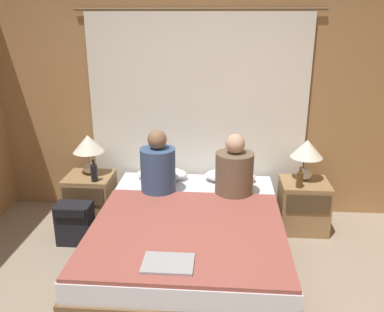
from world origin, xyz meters
name	(u,v)px	position (x,y,z in m)	size (l,w,h in m)	color
wall_back	(198,99)	(0.00, 2.09, 1.25)	(4.40, 0.06, 2.50)	#A37547
curtain_panel	(197,117)	(0.00, 2.02, 1.08)	(2.48, 0.03, 2.16)	white
bed	(189,240)	(0.00, 0.96, 0.22)	(1.62, 2.03, 0.45)	brown
nightstand_left	(91,198)	(-1.11, 1.66, 0.26)	(0.47, 0.45, 0.51)	#937047
nightstand_right	(303,205)	(1.11, 1.66, 0.26)	(0.47, 0.45, 0.51)	#937047
lamp_left	(88,146)	(-1.11, 1.73, 0.81)	(0.32, 0.32, 0.42)	silver
lamp_right	(307,152)	(1.11, 1.73, 0.81)	(0.32, 0.32, 0.42)	silver
pillow_left	(162,174)	(-0.36, 1.79, 0.51)	(0.53, 0.28, 0.12)	white
pillow_right	(230,176)	(0.36, 1.79, 0.51)	(0.53, 0.28, 0.12)	white
blanket_on_bed	(187,230)	(0.00, 0.69, 0.46)	(1.56, 1.44, 0.03)	#994C42
person_left_in_bed	(158,168)	(-0.34, 1.45, 0.71)	(0.34, 0.34, 0.63)	#38517A
person_right_in_bed	(234,171)	(0.39, 1.45, 0.69)	(0.36, 0.36, 0.61)	brown
beer_bottle_on_left_stand	(94,173)	(-1.00, 1.52, 0.61)	(0.07, 0.07, 0.23)	black
beer_bottle_on_right_stand	(300,179)	(1.02, 1.52, 0.60)	(0.06, 0.06, 0.22)	#513819
laptop_on_bed	(168,263)	(-0.08, 0.20, 0.49)	(0.35, 0.25, 0.02)	#9EA0A5
backpack_on_floor	(75,221)	(-1.12, 1.20, 0.23)	(0.33, 0.23, 0.41)	black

